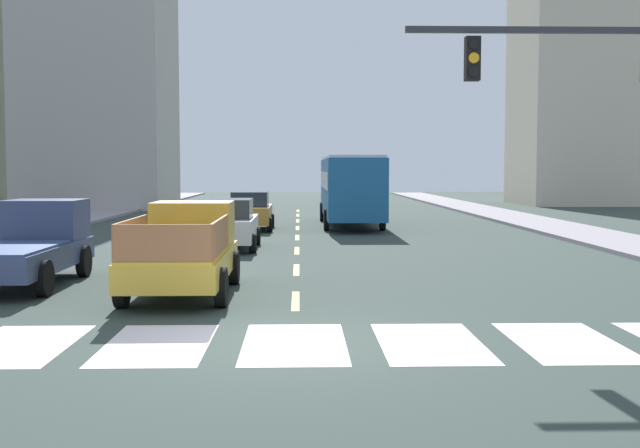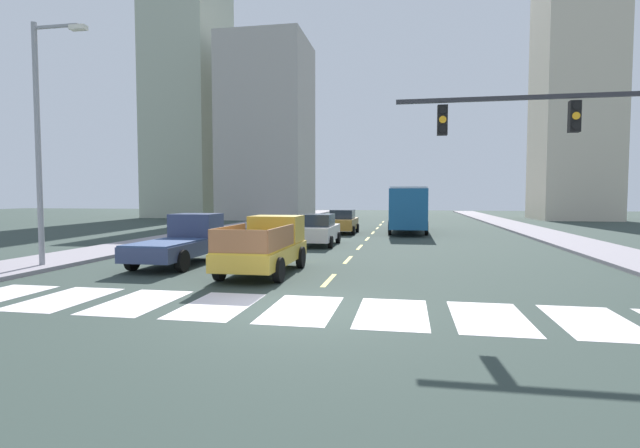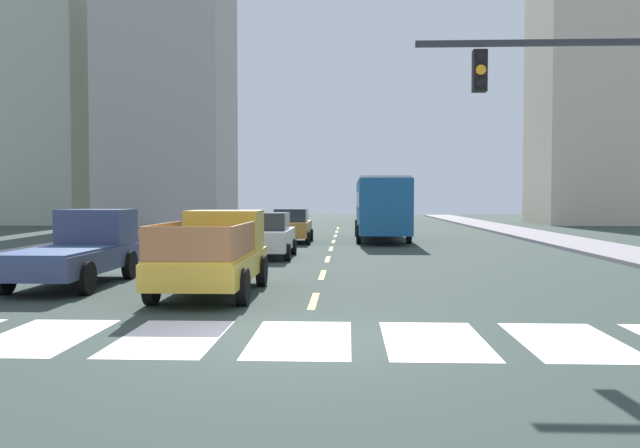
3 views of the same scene
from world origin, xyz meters
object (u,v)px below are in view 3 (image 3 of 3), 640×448
object	(u,v)px
city_bus	(381,204)
sedan_far	(267,235)
pickup_dark	(80,249)
sedan_near_left	(292,226)
pickup_stakebed	(216,254)

from	to	relation	value
city_bus	sedan_far	bearing A→B (deg)	-116.28
pickup_dark	sedan_far	size ratio (longest dim) A/B	1.18
pickup_dark	sedan_near_left	xyz separation A→B (m)	(4.27, 16.29, -0.06)
sedan_far	pickup_dark	bearing A→B (deg)	-115.83
pickup_stakebed	sedan_near_left	distance (m)	17.72
pickup_dark	city_bus	bearing A→B (deg)	63.06
pickup_dark	pickup_stakebed	bearing A→B (deg)	-21.57
pickup_dark	sedan_far	bearing A→B (deg)	61.29
pickup_stakebed	sedan_near_left	size ratio (longest dim) A/B	1.18
sedan_near_left	sedan_far	xyz separation A→B (m)	(-0.23, -8.43, 0.00)
pickup_stakebed	city_bus	bearing A→B (deg)	74.68
pickup_stakebed	sedan_far	size ratio (longest dim) A/B	1.18
sedan_near_left	pickup_stakebed	bearing A→B (deg)	-92.29
city_bus	sedan_near_left	world-z (taller)	city_bus
city_bus	sedan_near_left	xyz separation A→B (m)	(-4.63, -2.43, -1.09)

